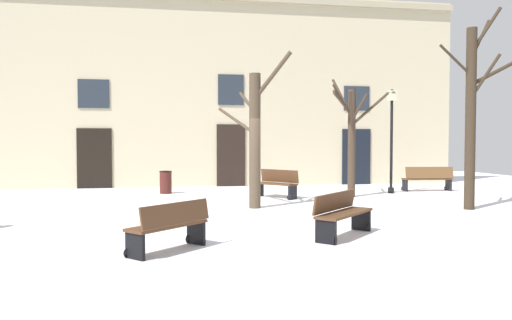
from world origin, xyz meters
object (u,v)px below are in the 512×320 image
Objects in this scene: tree_near_facade at (472,109)px; bench_back_to_back_left at (170,226)px; tree_left_of_center at (351,134)px; litter_bin at (166,182)px; tree_foreground at (255,135)px; bench_near_center_tree at (277,184)px; bench_by_litter_bin at (428,178)px; bench_facing_shops at (342,213)px; streetlamp at (392,129)px.

bench_back_to_back_left is (-8.13, -3.89, -2.31)m from tree_near_facade.
tree_left_of_center is 6.74m from litter_bin.
tree_foreground is 3.01m from bench_near_center_tree.
tree_foreground is 2.30× the size of bench_by_litter_bin.
bench_near_center_tree is (0.09, 6.63, 0.02)m from bench_facing_shops.
bench_near_center_tree reaches higher than bench_back_to_back_left.
streetlamp reaches higher than bench_near_center_tree.
streetlamp is at bearing -177.74° from bench_back_to_back_left.
bench_near_center_tree is (1.10, 2.31, -1.57)m from tree_foreground.
tree_near_facade is 5.43m from bench_by_litter_bin.
bench_by_litter_bin is at bearing 21.36° from tree_left_of_center.
streetlamp is (5.50, 3.09, 0.26)m from tree_foreground.
tree_left_of_center reaches higher than bench_by_litter_bin.
streetlamp is 2.00× the size of bench_by_litter_bin.
litter_bin is at bearing 161.00° from tree_left_of_center.
streetlamp reaches higher than bench_back_to_back_left.
bench_near_center_tree is (3.41, 7.43, 0.03)m from bench_back_to_back_left.
streetlamp reaches higher than bench_by_litter_bin.
litter_bin is 9.74m from bench_by_litter_bin.
streetlamp is 2.64× the size of bench_back_to_back_left.
tree_left_of_center is 3.02m from bench_near_center_tree.
tree_near_facade is 4.34m from streetlamp.
bench_near_center_tree is (-6.07, -1.22, -0.00)m from bench_by_litter_bin.
tree_left_of_center is 2.71× the size of bench_near_center_tree.
tree_near_facade reaches higher than litter_bin.
bench_by_litter_bin is at bearing 14.75° from streetlamp.
tree_near_facade is at bearing -85.67° from streetlamp.
bench_facing_shops is at bearing -40.19° from bench_near_center_tree.
tree_left_of_center is 4.07m from tree_near_facade.
streetlamp is at bearing 60.56° from bench_near_center_tree.
tree_foreground reaches higher than bench_back_to_back_left.
bench_near_center_tree is at bearing 64.51° from tree_foreground.
litter_bin is 0.54× the size of bench_near_center_tree.
streetlamp is 8.85m from bench_facing_shops.
tree_foreground reaches higher than bench_by_litter_bin.
tree_near_facade is at bearing -12.96° from bench_facing_shops.
tree_left_of_center is 2.11m from streetlamp.
tree_near_facade is 3.68× the size of bench_near_center_tree.
tree_near_facade is at bearing -33.25° from litter_bin.
tree_left_of_center is at bearing 123.20° from tree_near_facade.
bench_facing_shops is 1.12× the size of bench_back_to_back_left.
streetlamp is 2.52m from bench_by_litter_bin.
bench_back_to_back_left is (0.24, -9.38, 0.03)m from litter_bin.
bench_back_to_back_left is at bearing -154.39° from tree_near_facade.
tree_left_of_center is 4.21m from tree_foreground.
bench_back_to_back_left is (-5.93, -7.26, -1.68)m from tree_left_of_center.
bench_near_center_tree reaches higher than bench_by_litter_bin.
streetlamp is at bearing -8.33° from litter_bin.
streetlamp is at bearing 19.68° from bench_by_litter_bin.
tree_foreground reaches higher than litter_bin.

